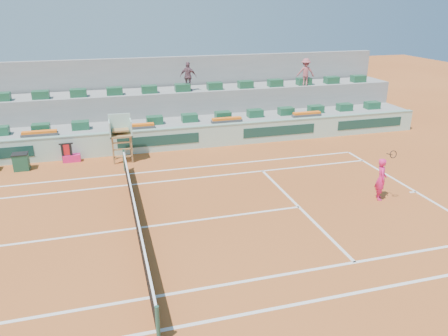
{
  "coord_description": "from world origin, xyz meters",
  "views": [
    {
      "loc": [
        -0.75,
        -14.28,
        7.66
      ],
      "look_at": [
        4.0,
        2.5,
        1.0
      ],
      "focal_mm": 35.0,
      "sensor_mm": 36.0,
      "label": 1
    }
  ],
  "objects_px": {
    "player_bag": "(72,158)",
    "tennis_player": "(381,179)",
    "drink_cooler_a": "(21,162)",
    "umpire_chair": "(121,132)"
  },
  "relations": [
    {
      "from": "player_bag",
      "to": "drink_cooler_a",
      "type": "relative_size",
      "value": 1.02
    },
    {
      "from": "umpire_chair",
      "to": "tennis_player",
      "type": "height_order",
      "value": "umpire_chair"
    },
    {
      "from": "tennis_player",
      "to": "drink_cooler_a",
      "type": "bearing_deg",
      "value": 152.63
    },
    {
      "from": "umpire_chair",
      "to": "drink_cooler_a",
      "type": "bearing_deg",
      "value": -179.64
    },
    {
      "from": "player_bag",
      "to": "drink_cooler_a",
      "type": "distance_m",
      "value": 2.37
    },
    {
      "from": "drink_cooler_a",
      "to": "tennis_player",
      "type": "distance_m",
      "value": 16.6
    },
    {
      "from": "drink_cooler_a",
      "to": "tennis_player",
      "type": "xyz_separation_m",
      "value": [
        14.74,
        -7.63,
        0.47
      ]
    },
    {
      "from": "drink_cooler_a",
      "to": "umpire_chair",
      "type": "bearing_deg",
      "value": 0.36
    },
    {
      "from": "player_bag",
      "to": "tennis_player",
      "type": "distance_m",
      "value": 14.93
    },
    {
      "from": "player_bag",
      "to": "umpire_chair",
      "type": "relative_size",
      "value": 0.36
    }
  ]
}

